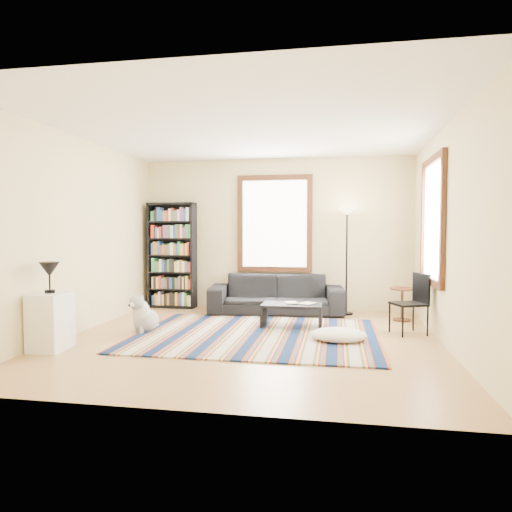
% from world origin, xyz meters
% --- Properties ---
extents(floor, '(5.00, 5.00, 0.10)m').
position_xyz_m(floor, '(0.00, 0.00, -0.05)').
color(floor, '#AB754E').
rests_on(floor, ground).
extents(ceiling, '(5.00, 5.00, 0.10)m').
position_xyz_m(ceiling, '(0.00, 0.00, 2.85)').
color(ceiling, white).
rests_on(ceiling, floor).
extents(wall_back, '(5.00, 0.10, 2.80)m').
position_xyz_m(wall_back, '(0.00, 2.55, 1.40)').
color(wall_back, beige).
rests_on(wall_back, floor).
extents(wall_front, '(5.00, 0.10, 2.80)m').
position_xyz_m(wall_front, '(0.00, -2.55, 1.40)').
color(wall_front, beige).
rests_on(wall_front, floor).
extents(wall_left, '(0.10, 5.00, 2.80)m').
position_xyz_m(wall_left, '(-2.55, 0.00, 1.40)').
color(wall_left, beige).
rests_on(wall_left, floor).
extents(wall_right, '(0.10, 5.00, 2.80)m').
position_xyz_m(wall_right, '(2.55, 0.00, 1.40)').
color(wall_right, beige).
rests_on(wall_right, floor).
extents(window_back, '(1.20, 0.06, 1.60)m').
position_xyz_m(window_back, '(0.00, 2.47, 1.60)').
color(window_back, white).
rests_on(window_back, wall_back).
extents(window_right, '(0.06, 1.20, 1.60)m').
position_xyz_m(window_right, '(2.47, 0.80, 1.60)').
color(window_right, white).
rests_on(window_right, wall_right).
extents(rug, '(3.34, 2.68, 0.02)m').
position_xyz_m(rug, '(0.05, 0.26, 0.01)').
color(rug, '#0D1E41').
rests_on(rug, floor).
extents(sofa, '(1.16, 2.43, 0.69)m').
position_xyz_m(sofa, '(0.09, 2.05, 0.34)').
color(sofa, black).
rests_on(sofa, floor).
extents(bookshelf, '(0.90, 0.30, 2.00)m').
position_xyz_m(bookshelf, '(-1.95, 2.32, 1.00)').
color(bookshelf, black).
rests_on(bookshelf, floor).
extents(coffee_table, '(1.02, 0.79, 0.36)m').
position_xyz_m(coffee_table, '(0.48, 0.88, 0.18)').
color(coffee_table, black).
rests_on(coffee_table, floor).
extents(book_a, '(0.27, 0.23, 0.02)m').
position_xyz_m(book_a, '(0.38, 0.88, 0.37)').
color(book_a, beige).
rests_on(book_a, coffee_table).
extents(book_b, '(0.28, 0.30, 0.02)m').
position_xyz_m(book_b, '(0.63, 0.93, 0.37)').
color(book_b, beige).
rests_on(book_b, coffee_table).
extents(floor_cushion, '(0.73, 0.55, 0.18)m').
position_xyz_m(floor_cushion, '(1.18, 0.08, 0.09)').
color(floor_cushion, white).
rests_on(floor_cushion, floor).
extents(floor_lamp, '(0.34, 0.34, 1.86)m').
position_xyz_m(floor_lamp, '(1.32, 2.15, 0.93)').
color(floor_lamp, black).
rests_on(floor_lamp, floor).
extents(side_table, '(0.48, 0.48, 0.54)m').
position_xyz_m(side_table, '(2.20, 1.71, 0.27)').
color(side_table, '#452611').
rests_on(side_table, floor).
extents(folding_chair, '(0.54, 0.53, 0.86)m').
position_xyz_m(folding_chair, '(2.15, 0.72, 0.43)').
color(folding_chair, black).
rests_on(folding_chair, floor).
extents(white_cabinet, '(0.41, 0.52, 0.70)m').
position_xyz_m(white_cabinet, '(-2.30, -0.95, 0.35)').
color(white_cabinet, white).
rests_on(white_cabinet, floor).
extents(table_lamp, '(0.31, 0.31, 0.38)m').
position_xyz_m(table_lamp, '(-2.30, -0.95, 0.89)').
color(table_lamp, black).
rests_on(table_lamp, white_cabinet).
extents(dog, '(0.54, 0.65, 0.55)m').
position_xyz_m(dog, '(-1.57, 0.21, 0.28)').
color(dog, silver).
rests_on(dog, floor).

